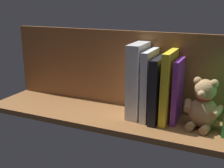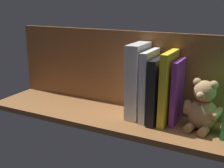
# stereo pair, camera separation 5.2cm
# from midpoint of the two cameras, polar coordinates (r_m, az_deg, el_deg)

# --- Properties ---
(ground_plane) EXTENTS (1.05, 0.27, 0.02)m
(ground_plane) POSITION_cam_midpoint_polar(r_m,az_deg,el_deg) (1.15, -1.31, -6.44)
(ground_plane) COLOR brown
(shelf_back_panel) EXTENTS (1.05, 0.02, 0.32)m
(shelf_back_panel) POSITION_cam_midpoint_polar(r_m,az_deg,el_deg) (1.20, 1.02, 3.00)
(shelf_back_panel) COLOR brown
(shelf_back_panel) RESTS_ON ground_plane
(teddy_bear) EXTENTS (0.14, 0.13, 0.18)m
(teddy_bear) POSITION_cam_midpoint_polar(r_m,az_deg,el_deg) (1.04, 16.30, -4.25)
(teddy_bear) COLOR tan
(teddy_bear) RESTS_ON ground_plane
(book_2) EXTENTS (0.02, 0.13, 0.23)m
(book_2) POSITION_cam_midpoint_polar(r_m,az_deg,el_deg) (1.06, 11.53, -1.37)
(book_2) COLOR purple
(book_2) RESTS_ON ground_plane
(book_3) EXTENTS (0.03, 0.15, 0.26)m
(book_3) POSITION_cam_midpoint_polar(r_m,az_deg,el_deg) (1.06, 9.77, -0.59)
(book_3) COLOR yellow
(book_3) RESTS_ON ground_plane
(book_4) EXTENTS (0.03, 0.16, 0.24)m
(book_4) POSITION_cam_midpoint_polar(r_m,az_deg,el_deg) (1.06, 7.77, -1.03)
(book_4) COLOR black
(book_4) RESTS_ON ground_plane
(book_5) EXTENTS (0.03, 0.15, 0.26)m
(book_5) POSITION_cam_midpoint_polar(r_m,az_deg,el_deg) (1.08, 6.05, -0.15)
(book_5) COLOR silver
(book_5) RESTS_ON ground_plane
(dictionary_thick_white) EXTENTS (0.05, 0.14, 0.28)m
(dictionary_thick_white) POSITION_cam_midpoint_polar(r_m,az_deg,el_deg) (1.09, 3.78, 0.71)
(dictionary_thick_white) COLOR silver
(dictionary_thick_white) RESTS_ON ground_plane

